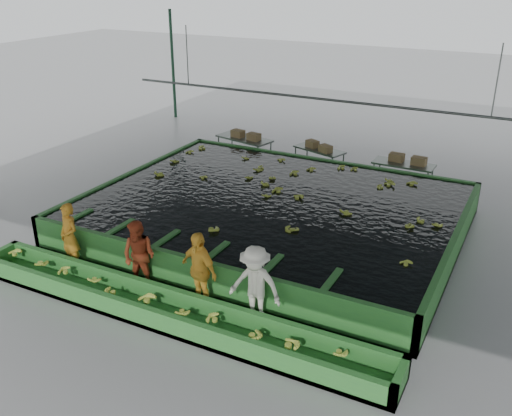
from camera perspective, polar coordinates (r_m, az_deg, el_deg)
The scene contains 21 objects.
ground at distance 15.02m, azimuth -0.88°, elevation -4.18°, with size 80.00×80.00×0.00m, color gray.
shed_roof at distance 13.46m, azimuth -1.01°, elevation 15.05°, with size 20.00×22.00×0.04m, color gray.
shed_posts at distance 14.04m, azimuth -0.94°, elevation 4.90°, with size 20.00×22.00×5.00m, color #1A3D28, non-canonical shape.
flotation_tank at distance 16.03m, azimuth 1.64°, elevation -0.54°, with size 10.00×8.00×0.90m, color #2C6F2B, non-canonical shape.
tank_water at distance 15.87m, azimuth 1.66°, elevation 0.78°, with size 9.70×7.70×0.00m, color black.
sorting_trough at distance 12.28m, azimuth -8.97°, elevation -10.00°, with size 10.00×1.00×0.50m, color #2C6F2B, non-canonical shape.
cableway_rail at distance 18.31m, azimuth 6.61°, elevation 10.77°, with size 0.08×0.08×14.00m, color #59605B.
rail_hanger_left at distance 20.41m, azimuth -6.90°, elevation 14.91°, with size 0.04×0.04×2.00m, color #59605B.
rail_hanger_right at distance 17.03m, azimuth 22.97°, elevation 11.61°, with size 0.04×0.04×2.00m, color #59605B.
worker_a at distance 14.53m, azimuth -18.14°, elevation -2.73°, with size 0.61×0.40×1.68m, color orange.
worker_b at distance 13.22m, azimuth -11.61°, elevation -4.70°, with size 0.81×0.63×1.67m, color #AA3F20.
worker_c at distance 12.34m, azimuth -5.74°, elevation -6.17°, with size 1.04×0.43×1.77m, color yellow.
worker_d at distance 11.75m, azimuth -0.09°, elevation -7.75°, with size 1.14×0.65×1.76m, color white.
packing_table_left at distance 21.40m, azimuth -1.17°, elevation 5.80°, with size 2.14×0.86×0.98m, color #59605B, non-canonical shape.
packing_table_mid at distance 20.62m, azimuth 6.31°, elevation 4.79°, with size 1.86×0.74×0.85m, color #59605B, non-canonical shape.
packing_table_right at distance 19.48m, azimuth 14.42°, elevation 3.12°, with size 1.96×0.79×0.89m, color #59605B, non-canonical shape.
box_stack_left at distance 21.14m, azimuth -1.03°, elevation 6.97°, with size 1.20×0.33×0.26m, color brown, non-canonical shape.
box_stack_mid at distance 20.40m, azimuth 6.28°, elevation 5.84°, with size 1.14×0.32×0.25m, color brown, non-canonical shape.
box_stack_right at distance 19.39m, azimuth 14.89°, elevation 4.38°, with size 1.21×0.34×0.26m, color brown, non-canonical shape.
floating_bananas at distance 16.55m, azimuth 2.87°, elevation 1.72°, with size 8.21×5.60×0.11m, color #99AA35, non-canonical shape.
trough_bananas at distance 12.20m, azimuth -9.01°, elevation -9.41°, with size 8.36×0.56×0.11m, color #99AA35, non-canonical shape.
Camera 1 is at (6.33, -11.72, 6.95)m, focal length 40.00 mm.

